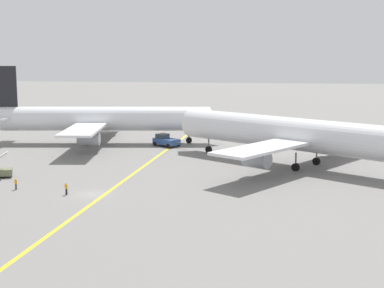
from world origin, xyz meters
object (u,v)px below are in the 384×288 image
at_px(airliner_being_pushed, 292,134).
at_px(ground_crew_ramp_agent_by_cones, 66,188).
at_px(pushback_tug, 166,141).
at_px(ground_crew_marshaller_foreground, 16,184).
at_px(airliner_at_gate_left, 102,119).

bearing_deg(airliner_being_pushed, ground_crew_ramp_agent_by_cones, -141.34).
distance_m(airliner_being_pushed, pushback_tug, 30.63).
xyz_separation_m(airliner_being_pushed, ground_crew_ramp_agent_by_cones, (-30.87, -24.70, -4.55)).
height_order(ground_crew_marshaller_foreground, ground_crew_ramp_agent_by_cones, ground_crew_ramp_agent_by_cones).
height_order(airliner_at_gate_left, ground_crew_ramp_agent_by_cones, airliner_at_gate_left).
distance_m(pushback_tug, ground_crew_ramp_agent_by_cones, 41.82).
xyz_separation_m(airliner_being_pushed, pushback_tug, (-25.30, 16.75, -4.24)).
bearing_deg(airliner_being_pushed, ground_crew_marshaller_foreground, -149.46).
bearing_deg(airliner_at_gate_left, airliner_being_pushed, -25.16).
xyz_separation_m(pushback_tug, ground_crew_marshaller_foreground, (-13.69, -39.75, -0.33)).
xyz_separation_m(airliner_being_pushed, ground_crew_marshaller_foreground, (-38.99, -23.00, -4.57)).
xyz_separation_m(airliner_at_gate_left, airliner_being_pushed, (39.46, -18.53, 0.23)).
xyz_separation_m(airliner_at_gate_left, pushback_tug, (14.16, -1.79, -4.01)).
relative_size(airliner_at_gate_left, airliner_being_pushed, 1.12).
bearing_deg(pushback_tug, ground_crew_marshaller_foreground, -109.00).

